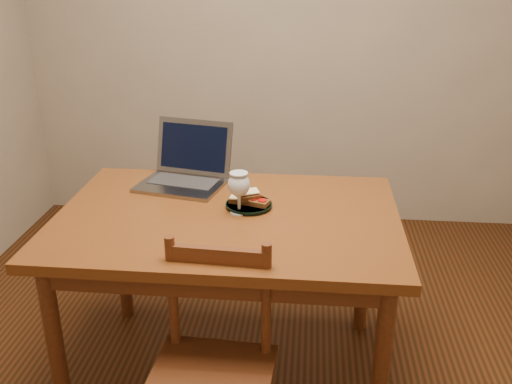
# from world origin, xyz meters

# --- Properties ---
(floor) EXTENTS (3.20, 3.20, 0.02)m
(floor) POSITION_xyz_m (0.00, 0.00, -0.01)
(floor) COLOR black
(floor) RESTS_ON ground
(back_wall) EXTENTS (3.20, 0.02, 2.60)m
(back_wall) POSITION_xyz_m (0.00, 1.61, 1.30)
(back_wall) COLOR gray
(back_wall) RESTS_ON floor
(table) EXTENTS (1.30, 0.90, 0.74)m
(table) POSITION_xyz_m (-0.09, -0.03, 0.65)
(table) COLOR #43220B
(table) RESTS_ON floor
(chair) EXTENTS (0.41, 0.39, 0.42)m
(chair) POSITION_xyz_m (-0.08, -0.53, 0.45)
(chair) COLOR #3F1F0D
(chair) RESTS_ON floor
(plate) EXTENTS (0.18, 0.18, 0.02)m
(plate) POSITION_xyz_m (-0.02, 0.05, 0.75)
(plate) COLOR black
(plate) RESTS_ON table
(sandwich_cheese) EXTENTS (0.10, 0.07, 0.03)m
(sandwich_cheese) POSITION_xyz_m (-0.05, 0.06, 0.77)
(sandwich_cheese) COLOR #381E0C
(sandwich_cheese) RESTS_ON plate
(sandwich_tomato) EXTENTS (0.10, 0.08, 0.03)m
(sandwich_tomato) POSITION_xyz_m (0.02, 0.04, 0.77)
(sandwich_tomato) COLOR #381E0C
(sandwich_tomato) RESTS_ON plate
(sandwich_top) EXTENTS (0.10, 0.09, 0.03)m
(sandwich_top) POSITION_xyz_m (-0.02, 0.05, 0.79)
(sandwich_top) COLOR #381E0C
(sandwich_top) RESTS_ON plate
(milk_glass) EXTENTS (0.09, 0.09, 0.16)m
(milk_glass) POSITION_xyz_m (-0.05, -0.01, 0.82)
(milk_glass) COLOR white
(milk_glass) RESTS_ON table
(laptop) EXTENTS (0.41, 0.38, 0.25)m
(laptop) POSITION_xyz_m (-0.32, 0.30, 0.81)
(laptop) COLOR slate
(laptop) RESTS_ON table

